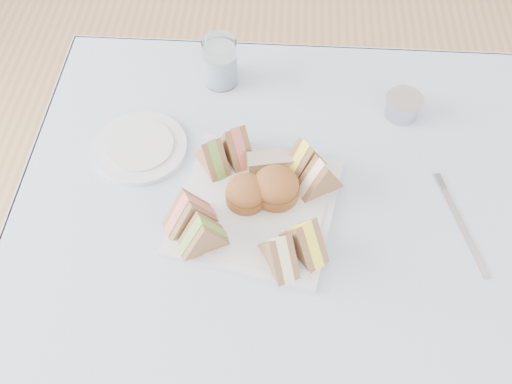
{
  "coord_description": "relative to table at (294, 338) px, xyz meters",
  "views": [
    {
      "loc": [
        -0.05,
        -0.46,
        1.56
      ],
      "look_at": [
        -0.09,
        0.08,
        0.8
      ],
      "focal_mm": 40.0,
      "sensor_mm": 36.0,
      "label": 1
    }
  ],
  "objects": [
    {
      "name": "sandwich_bl_b",
      "position": [
        -0.13,
        0.19,
        0.43
      ],
      "size": [
        0.08,
        0.09,
        0.08
      ],
      "primitive_type": null,
      "rotation": [
        0.0,
        0.0,
        2.11
      ],
      "color": "#8A654F",
      "rests_on": "serving_plate"
    },
    {
      "name": "sandwich_fr_b",
      "position": [
        -0.04,
        -0.02,
        0.42
      ],
      "size": [
        0.07,
        0.09,
        0.07
      ],
      "primitive_type": null,
      "rotation": [
        0.0,
        0.0,
        -1.1
      ],
      "color": "#8A654F",
      "rests_on": "serving_plate"
    },
    {
      "name": "sandwich_br_a",
      "position": [
        0.02,
        0.13,
        0.42
      ],
      "size": [
        0.09,
        0.08,
        0.07
      ],
      "primitive_type": null,
      "rotation": [
        0.0,
        0.0,
        -2.58
      ],
      "color": "#8A654F",
      "rests_on": "serving_plate"
    },
    {
      "name": "table",
      "position": [
        0.0,
        0.0,
        0.0
      ],
      "size": [
        0.9,
        0.9,
        0.74
      ],
      "primitive_type": "cube",
      "color": "brown",
      "rests_on": "floor"
    },
    {
      "name": "tablecloth",
      "position": [
        0.0,
        0.0,
        0.37
      ],
      "size": [
        1.02,
        1.02,
        0.01
      ],
      "primitive_type": "cube",
      "color": "#9CADE0",
      "rests_on": "table"
    },
    {
      "name": "sandwich_bl_a",
      "position": [
        -0.17,
        0.16,
        0.42
      ],
      "size": [
        0.07,
        0.09,
        0.07
      ],
      "primitive_type": null,
      "rotation": [
        0.0,
        0.0,
        2.11
      ],
      "color": "#8A654F",
      "rests_on": "serving_plate"
    },
    {
      "name": "scone_left",
      "position": [
        -0.1,
        0.09,
        0.41
      ],
      "size": [
        0.09,
        0.09,
        0.05
      ],
      "primitive_type": "cylinder",
      "rotation": [
        0.0,
        0.0,
        -0.34
      ],
      "color": "#985C33",
      "rests_on": "serving_plate"
    },
    {
      "name": "scone_right",
      "position": [
        -0.05,
        0.11,
        0.41
      ],
      "size": [
        0.09,
        0.09,
        0.05
      ],
      "primitive_type": "cylinder",
      "rotation": [
        0.0,
        0.0,
        0.13
      ],
      "color": "#985C33",
      "rests_on": "serving_plate"
    },
    {
      "name": "tea_strainer",
      "position": [
        0.18,
        0.32,
        0.4
      ],
      "size": [
        0.08,
        0.08,
        0.04
      ],
      "primitive_type": "cylinder",
      "rotation": [
        0.0,
        0.0,
        -0.14
      ],
      "color": "#ABA8B8",
      "rests_on": "tablecloth"
    },
    {
      "name": "sandwich_br_b",
      "position": [
        -0.01,
        0.16,
        0.42
      ],
      "size": [
        0.09,
        0.08,
        0.07
      ],
      "primitive_type": null,
      "rotation": [
        0.0,
        0.0,
        -2.43
      ],
      "color": "#8A654F",
      "rests_on": "serving_plate"
    },
    {
      "name": "sandwich_fr_a",
      "position": [
        -0.01,
        0.0,
        0.43
      ],
      "size": [
        0.09,
        0.09,
        0.08
      ],
      "primitive_type": null,
      "rotation": [
        0.0,
        0.0,
        -0.9
      ],
      "color": "#8A654F",
      "rests_on": "serving_plate"
    },
    {
      "name": "pastry_slice",
      "position": [
        -0.07,
        0.16,
        0.41
      ],
      "size": [
        0.08,
        0.05,
        0.04
      ],
      "primitive_type": "cube",
      "rotation": [
        0.0,
        0.0,
        0.18
      ],
      "color": "tan",
      "rests_on": "serving_plate"
    },
    {
      "name": "fork",
      "position": [
        0.26,
        0.06,
        0.38
      ],
      "size": [
        0.06,
        0.17,
        0.0
      ],
      "primitive_type": "cube",
      "rotation": [
        0.0,
        0.0,
        0.27
      ],
      "color": "#ABA8B8",
      "rests_on": "tablecloth"
    },
    {
      "name": "serving_plate",
      "position": [
        -0.09,
        0.08,
        0.38
      ],
      "size": [
        0.31,
        0.31,
        0.01
      ],
      "primitive_type": "cube",
      "rotation": [
        0.0,
        0.0,
        -0.19
      ],
      "color": "silver",
      "rests_on": "tablecloth"
    },
    {
      "name": "sandwich_fl_a",
      "position": [
        -0.19,
        0.04,
        0.43
      ],
      "size": [
        0.1,
        0.08,
        0.08
      ],
      "primitive_type": null,
      "rotation": [
        0.0,
        0.0,
        0.53
      ],
      "color": "#8A654F",
      "rests_on": "serving_plate"
    },
    {
      "name": "side_plate",
      "position": [
        -0.31,
        0.2,
        0.38
      ],
      "size": [
        0.22,
        0.22,
        0.01
      ],
      "primitive_type": "cylinder",
      "rotation": [
        0.0,
        0.0,
        0.38
      ],
      "color": "silver",
      "rests_on": "tablecloth"
    },
    {
      "name": "water_glass",
      "position": [
        -0.18,
        0.39,
        0.43
      ],
      "size": [
        0.08,
        0.08,
        0.1
      ],
      "primitive_type": "cylinder",
      "rotation": [
        0.0,
        0.0,
        -0.13
      ],
      "color": "white",
      "rests_on": "tablecloth"
    },
    {
      "name": "sandwich_fl_b",
      "position": [
        -0.17,
        0.0,
        0.42
      ],
      "size": [
        0.09,
        0.07,
        0.07
      ],
      "primitive_type": null,
      "rotation": [
        0.0,
        0.0,
        0.45
      ],
      "color": "#8A654F",
      "rests_on": "serving_plate"
    }
  ]
}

